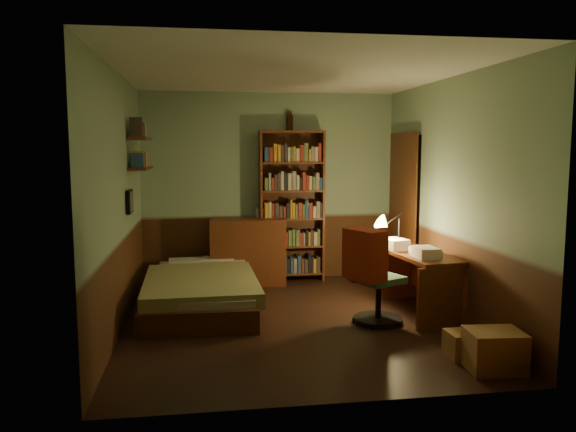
{
  "coord_description": "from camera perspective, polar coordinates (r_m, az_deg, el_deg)",
  "views": [
    {
      "loc": [
        -0.9,
        -5.77,
        1.83
      ],
      "look_at": [
        0.0,
        0.25,
        1.1
      ],
      "focal_mm": 35.0,
      "sensor_mm": 36.0,
      "label": 1
    }
  ],
  "objects": [
    {
      "name": "doorway",
      "position": [
        7.59,
        11.75,
        0.42
      ],
      "size": [
        0.06,
        0.9,
        2.0
      ],
      "primitive_type": "cube",
      "color": "black",
      "rests_on": "ground"
    },
    {
      "name": "desk_lamp",
      "position": [
        6.6,
        11.22,
        -0.77
      ],
      "size": [
        0.21,
        0.21,
        0.57
      ],
      "primitive_type": "cone",
      "rotation": [
        0.0,
        0.0,
        0.3
      ],
      "color": "black",
      "rests_on": "desk"
    },
    {
      "name": "wall_right",
      "position": [
        6.38,
        16.2,
        1.8
      ],
      "size": [
        0.02,
        4.0,
        2.6
      ],
      "primitive_type": "cube",
      "color": "gray",
      "rests_on": "ground"
    },
    {
      "name": "desk",
      "position": [
        6.49,
        12.97,
        -6.59
      ],
      "size": [
        0.69,
        1.34,
        0.68
      ],
      "primitive_type": "cube",
      "rotation": [
        0.0,
        0.0,
        0.13
      ],
      "color": "#572813",
      "rests_on": "ground"
    },
    {
      "name": "dresser",
      "position": [
        7.68,
        -4.02,
        -3.54
      ],
      "size": [
        1.05,
        0.6,
        0.9
      ],
      "primitive_type": "cube",
      "rotation": [
        0.0,
        0.0,
        -0.1
      ],
      "color": "#572813",
      "rests_on": "ground"
    },
    {
      "name": "wall_shelf_lower",
      "position": [
        6.91,
        -14.7,
        4.71
      ],
      "size": [
        0.2,
        0.9,
        0.03
      ],
      "primitive_type": "cube",
      "color": "#572813",
      "rests_on": "wall_left"
    },
    {
      "name": "cardboard_box_b",
      "position": [
        5.32,
        17.58,
        -12.32
      ],
      "size": [
        0.33,
        0.27,
        0.23
      ],
      "primitive_type": "cube",
      "rotation": [
        0.0,
        0.0,
        0.02
      ],
      "color": "olive",
      "rests_on": "ground"
    },
    {
      "name": "red_jacket",
      "position": [
        5.93,
        8.93,
        1.77
      ],
      "size": [
        0.39,
        0.5,
        0.52
      ],
      "primitive_type": "cube",
      "rotation": [
        0.0,
        0.0,
        -0.37
      ],
      "color": "maroon",
      "rests_on": "office_chair"
    },
    {
      "name": "paper_stack",
      "position": [
        6.55,
        10.76,
        -2.8
      ],
      "size": [
        0.3,
        0.36,
        0.12
      ],
      "primitive_type": "cube",
      "rotation": [
        0.0,
        0.0,
        0.26
      ],
      "color": "silver",
      "rests_on": "desk"
    },
    {
      "name": "mini_stereo",
      "position": [
        7.75,
        -2.51,
        0.38
      ],
      "size": [
        0.26,
        0.22,
        0.13
      ],
      "primitive_type": "cube",
      "rotation": [
        0.0,
        0.0,
        0.17
      ],
      "color": "#B2B2B7",
      "rests_on": "dresser"
    },
    {
      "name": "floor",
      "position": [
        6.12,
        0.35,
        -10.65
      ],
      "size": [
        3.5,
        4.0,
        0.02
      ],
      "primitive_type": "cube",
      "color": "black",
      "rests_on": "ground"
    },
    {
      "name": "ceiling",
      "position": [
        5.89,
        0.37,
        14.45
      ],
      "size": [
        3.5,
        4.0,
        0.02
      ],
      "primitive_type": "cube",
      "color": "silver",
      "rests_on": "wall_back"
    },
    {
      "name": "bottle_left",
      "position": [
        7.82,
        0.02,
        9.46
      ],
      "size": [
        0.07,
        0.07,
        0.22
      ],
      "primitive_type": "cylinder",
      "rotation": [
        0.0,
        0.0,
        -0.15
      ],
      "color": "black",
      "rests_on": "bookshelf"
    },
    {
      "name": "wall_left",
      "position": [
        5.86,
        -16.91,
        1.35
      ],
      "size": [
        0.02,
        4.0,
        2.6
      ],
      "primitive_type": "cube",
      "color": "gray",
      "rests_on": "ground"
    },
    {
      "name": "door_trim",
      "position": [
        7.57,
        11.5,
        0.41
      ],
      "size": [
        0.02,
        0.98,
        2.08
      ],
      "primitive_type": "cube",
      "color": "#3D1D0C",
      "rests_on": "ground"
    },
    {
      "name": "cardboard_box_a",
      "position": [
        5.08,
        20.23,
        -12.7
      ],
      "size": [
        0.47,
        0.39,
        0.33
      ],
      "primitive_type": "cube",
      "rotation": [
        0.0,
        0.0,
        -0.08
      ],
      "color": "olive",
      "rests_on": "ground"
    },
    {
      "name": "wall_front",
      "position": [
        3.9,
        4.93,
        -1.0
      ],
      "size": [
        3.5,
        0.02,
        2.6
      ],
      "primitive_type": "cube",
      "color": "gray",
      "rests_on": "ground"
    },
    {
      "name": "bookshelf",
      "position": [
        7.75,
        0.38,
        0.98
      ],
      "size": [
        0.89,
        0.29,
        2.08
      ],
      "primitive_type": "cube",
      "rotation": [
        0.0,
        0.0,
        -0.02
      ],
      "color": "#572813",
      "rests_on": "ground"
    },
    {
      "name": "bed",
      "position": [
        6.66,
        -8.83,
        -6.28
      ],
      "size": [
        1.24,
        2.24,
        0.66
      ],
      "primitive_type": "cube",
      "rotation": [
        0.0,
        0.0,
        -0.02
      ],
      "color": "olive",
      "rests_on": "ground"
    },
    {
      "name": "framed_picture",
      "position": [
        6.45,
        -15.78,
        1.42
      ],
      "size": [
        0.04,
        0.32,
        0.26
      ],
      "primitive_type": "cube",
      "color": "black",
      "rests_on": "wall_left"
    },
    {
      "name": "wall_back",
      "position": [
        7.85,
        -1.91,
        2.97
      ],
      "size": [
        3.5,
        0.02,
        2.6
      ],
      "primitive_type": "cube",
      "color": "gray",
      "rests_on": "ground"
    },
    {
      "name": "wall_shelf_upper",
      "position": [
        6.91,
        -14.79,
        7.61
      ],
      "size": [
        0.2,
        0.9,
        0.03
      ],
      "primitive_type": "cube",
      "color": "#572813",
      "rests_on": "wall_left"
    },
    {
      "name": "office_chair",
      "position": [
        5.99,
        9.21,
        -5.81
      ],
      "size": [
        0.67,
        0.64,
        1.05
      ],
      "primitive_type": "cube",
      "rotation": [
        0.0,
        0.0,
        0.43
      ],
      "color": "#366448",
      "rests_on": "ground"
    },
    {
      "name": "bottle_right",
      "position": [
        7.83,
        0.31,
        9.42
      ],
      "size": [
        0.06,
        0.06,
        0.21
      ],
      "primitive_type": "cylinder",
      "rotation": [
        0.0,
        0.0,
        -0.05
      ],
      "color": "black",
      "rests_on": "bookshelf"
    }
  ]
}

